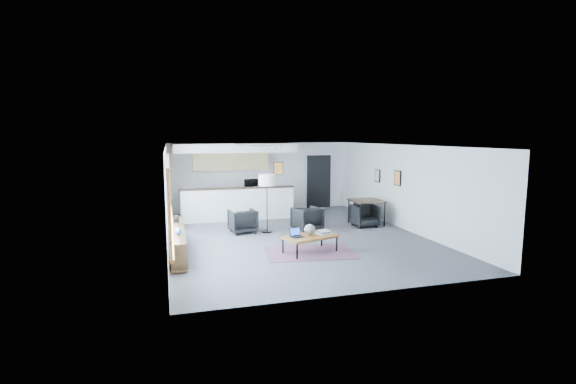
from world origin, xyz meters
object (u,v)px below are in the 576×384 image
object	(u,v)px
dining_table	(367,202)
dining_chair_far	(363,210)
ceramic_pot	(310,230)
book_stack	(324,232)
dining_chair_near	(365,216)
microwave	(253,183)
armchair_left	(243,220)
armchair_right	(307,218)
floor_lamp	(267,182)
laptop	(296,234)
coffee_table	(310,237)

from	to	relation	value
dining_table	dining_chair_far	xyz separation A→B (m)	(0.31, 0.87, -0.44)
ceramic_pot	book_stack	size ratio (longest dim) A/B	0.76
dining_chair_near	microwave	size ratio (longest dim) A/B	1.16
armchair_left	armchair_right	world-z (taller)	armchair_right
floor_lamp	dining_chair_far	world-z (taller)	floor_lamp
laptop	book_stack	bearing A→B (deg)	-9.84
floor_lamp	ceramic_pot	bearing A→B (deg)	-77.37
coffee_table	armchair_left	bearing A→B (deg)	97.89
floor_lamp	armchair_right	bearing A→B (deg)	-4.90
armchair_right	dining_chair_near	world-z (taller)	armchair_right
coffee_table	dining_chair_near	bearing A→B (deg)	23.69
ceramic_pot	armchair_right	distance (m)	2.37
coffee_table	armchair_left	xyz separation A→B (m)	(-1.24, 2.57, -0.01)
book_stack	floor_lamp	bearing A→B (deg)	111.30
floor_lamp	microwave	bearing A→B (deg)	85.88
book_stack	dining_table	distance (m)	3.52
dining_chair_near	dining_chair_far	size ratio (longest dim) A/B	1.10
book_stack	dining_chair_near	size ratio (longest dim) A/B	0.56
floor_lamp	dining_chair_far	distance (m)	4.00
dining_chair_near	microwave	bearing A→B (deg)	130.65
laptop	armchair_left	world-z (taller)	armchair_left
book_stack	armchair_right	xyz separation A→B (m)	(0.31, 2.24, -0.08)
floor_lamp	dining_table	distance (m)	3.44
laptop	dining_chair_far	world-z (taller)	laptop
armchair_left	dining_chair_near	world-z (taller)	armchair_left
laptop	dining_chair_near	size ratio (longest dim) A/B	0.53
armchair_left	dining_table	distance (m)	4.08
microwave	dining_chair_far	bearing A→B (deg)	-41.37
coffee_table	floor_lamp	size ratio (longest dim) A/B	0.84
coffee_table	book_stack	xyz separation A→B (m)	(0.39, 0.07, 0.08)
laptop	armchair_right	bearing A→B (deg)	50.56
laptop	armchair_left	xyz separation A→B (m)	(-0.88, 2.57, -0.10)
coffee_table	armchair_right	size ratio (longest dim) A/B	1.85
coffee_table	dining_chair_near	world-z (taller)	dining_chair_near
coffee_table	armchair_right	xyz separation A→B (m)	(0.70, 2.31, -0.00)
coffee_table	dining_chair_near	distance (m)	3.53
coffee_table	microwave	size ratio (longest dim) A/B	2.61
laptop	armchair_left	bearing A→B (deg)	94.02
book_stack	dining_chair_far	xyz separation A→B (m)	(2.75, 3.39, -0.18)
ceramic_pot	book_stack	distance (m)	0.40
dining_chair_near	armchair_left	bearing A→B (deg)	177.15
armchair_right	dining_chair_near	distance (m)	1.95
coffee_table	dining_chair_far	xyz separation A→B (m)	(3.14, 3.46, -0.10)
laptop	ceramic_pot	size ratio (longest dim) A/B	1.24
armchair_right	dining_chair_near	bearing A→B (deg)	167.07
book_stack	microwave	size ratio (longest dim) A/B	0.65
armchair_left	armchair_right	xyz separation A→B (m)	(1.93, -0.26, 0.01)
armchair_left	dining_chair_far	world-z (taller)	armchair_left
dining_chair_far	dining_table	bearing A→B (deg)	94.72
ceramic_pot	floor_lamp	bearing A→B (deg)	102.63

